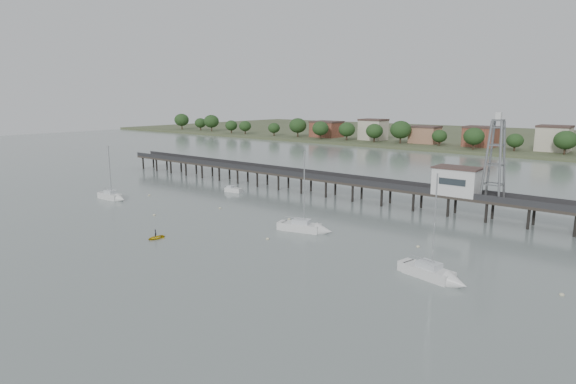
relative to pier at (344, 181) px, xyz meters
The scene contains 12 objects.
ground_plane 60.12m from the pier, 90.00° to the right, with size 500.00×500.00×0.00m, color slate.
pier is the anchor object (origin of this frame).
pier_building 25.16m from the pier, ahead, with size 8.40×5.40×5.30m.
lattice_tower 32.34m from the pier, ahead, with size 3.20×3.20×15.50m.
sailboat_c 28.81m from the pier, 68.67° to the right, with size 8.95×4.72×14.15m.
sailboat_d 49.45m from the pier, 43.80° to the right, with size 8.79×4.25×13.94m.
sailboat_a 50.59m from the pier, 138.72° to the right, with size 7.61×2.74×12.42m.
white_tender 26.57m from the pier, 156.58° to the right, with size 4.37×2.46×1.60m.
yellow_dinghy 45.81m from the pier, 97.73° to the right, with size 2.03×0.59×2.84m, color yellow.
dinghy_occupant 45.81m from the pier, 97.73° to the right, with size 0.46×1.27×0.30m, color black.
mooring_buoys 28.30m from the pier, 84.77° to the right, with size 84.80×14.29×0.39m.
far_shore 179.60m from the pier, 89.89° to the left, with size 500.00×170.00×10.40m.
Camera 1 is at (56.59, -28.84, 22.09)m, focal length 30.00 mm.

